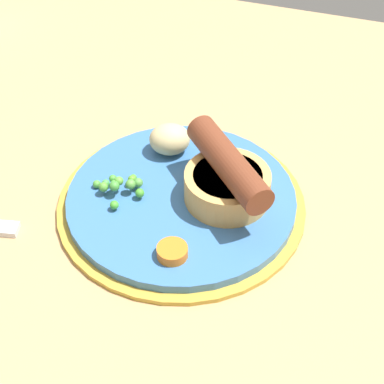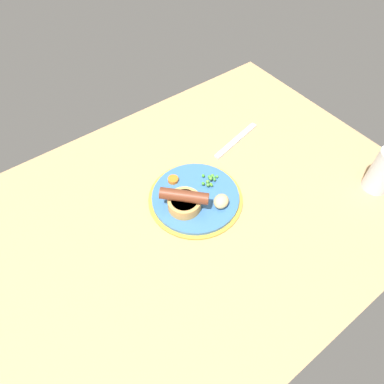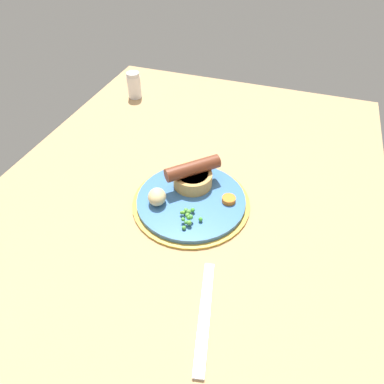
{
  "view_description": "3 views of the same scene",
  "coord_description": "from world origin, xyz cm",
  "px_view_note": "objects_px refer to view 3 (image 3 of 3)",
  "views": [
    {
      "loc": [
        -12.89,
        43.23,
        45.91
      ],
      "look_at": [
        0.5,
        2.56,
        5.54
      ],
      "focal_mm": 60.0,
      "sensor_mm": 36.0,
      "label": 1
    },
    {
      "loc": [
        -29.47,
        -38.22,
        71.35
      ],
      "look_at": [
        0.62,
        2.25,
        6.7
      ],
      "focal_mm": 32.0,
      "sensor_mm": 36.0,
      "label": 2
    },
    {
      "loc": [
        47.64,
        18.18,
        51.61
      ],
      "look_at": [
        2.58,
        2.72,
        7.11
      ],
      "focal_mm": 32.0,
      "sensor_mm": 36.0,
      "label": 3
    }
  ],
  "objects_px": {
    "dinner_plate": "(191,201)",
    "salt_shaker": "(134,85)",
    "sausage_pudding": "(193,175)",
    "pea_pile": "(188,216)",
    "carrot_slice_0": "(229,198)",
    "potato_chunk_0": "(157,197)",
    "fork": "(205,315)"
  },
  "relations": [
    {
      "from": "dinner_plate",
      "to": "pea_pile",
      "type": "distance_m",
      "value": 0.06
    },
    {
      "from": "pea_pile",
      "to": "salt_shaker",
      "type": "relative_size",
      "value": 0.71
    },
    {
      "from": "carrot_slice_0",
      "to": "fork",
      "type": "xyz_separation_m",
      "value": [
        0.24,
        0.02,
        -0.02
      ]
    },
    {
      "from": "dinner_plate",
      "to": "sausage_pudding",
      "type": "relative_size",
      "value": 2.32
    },
    {
      "from": "pea_pile",
      "to": "fork",
      "type": "xyz_separation_m",
      "value": [
        0.16,
        0.08,
        -0.02
      ]
    },
    {
      "from": "pea_pile",
      "to": "potato_chunk_0",
      "type": "height_order",
      "value": "potato_chunk_0"
    },
    {
      "from": "fork",
      "to": "salt_shaker",
      "type": "relative_size",
      "value": 2.44
    },
    {
      "from": "potato_chunk_0",
      "to": "salt_shaker",
      "type": "xyz_separation_m",
      "value": [
        -0.4,
        -0.24,
        0.01
      ]
    },
    {
      "from": "carrot_slice_0",
      "to": "salt_shaker",
      "type": "distance_m",
      "value": 0.51
    },
    {
      "from": "sausage_pudding",
      "to": "potato_chunk_0",
      "type": "relative_size",
      "value": 2.48
    },
    {
      "from": "sausage_pudding",
      "to": "potato_chunk_0",
      "type": "xyz_separation_m",
      "value": [
        0.07,
        -0.05,
        -0.01
      ]
    },
    {
      "from": "sausage_pudding",
      "to": "fork",
      "type": "xyz_separation_m",
      "value": [
        0.26,
        0.11,
        -0.03
      ]
    },
    {
      "from": "pea_pile",
      "to": "fork",
      "type": "height_order",
      "value": "pea_pile"
    },
    {
      "from": "salt_shaker",
      "to": "carrot_slice_0",
      "type": "bearing_deg",
      "value": 46.95
    },
    {
      "from": "potato_chunk_0",
      "to": "carrot_slice_0",
      "type": "distance_m",
      "value": 0.14
    },
    {
      "from": "carrot_slice_0",
      "to": "potato_chunk_0",
      "type": "bearing_deg",
      "value": -68.38
    },
    {
      "from": "sausage_pudding",
      "to": "pea_pile",
      "type": "distance_m",
      "value": 0.1
    },
    {
      "from": "pea_pile",
      "to": "potato_chunk_0",
      "type": "relative_size",
      "value": 1.29
    },
    {
      "from": "potato_chunk_0",
      "to": "fork",
      "type": "relative_size",
      "value": 0.23
    },
    {
      "from": "sausage_pudding",
      "to": "potato_chunk_0",
      "type": "height_order",
      "value": "sausage_pudding"
    },
    {
      "from": "sausage_pudding",
      "to": "pea_pile",
      "type": "height_order",
      "value": "sausage_pudding"
    },
    {
      "from": "pea_pile",
      "to": "fork",
      "type": "relative_size",
      "value": 0.29
    },
    {
      "from": "dinner_plate",
      "to": "sausage_pudding",
      "type": "bearing_deg",
      "value": -165.41
    },
    {
      "from": "sausage_pudding",
      "to": "fork",
      "type": "relative_size",
      "value": 0.56
    },
    {
      "from": "sausage_pudding",
      "to": "salt_shaker",
      "type": "distance_m",
      "value": 0.44
    },
    {
      "from": "dinner_plate",
      "to": "salt_shaker",
      "type": "height_order",
      "value": "salt_shaker"
    },
    {
      "from": "dinner_plate",
      "to": "potato_chunk_0",
      "type": "distance_m",
      "value": 0.07
    },
    {
      "from": "dinner_plate",
      "to": "salt_shaker",
      "type": "xyz_separation_m",
      "value": [
        -0.37,
        -0.3,
        0.03
      ]
    },
    {
      "from": "sausage_pudding",
      "to": "carrot_slice_0",
      "type": "xyz_separation_m",
      "value": [
        0.02,
        0.08,
        -0.02
      ]
    },
    {
      "from": "salt_shaker",
      "to": "pea_pile",
      "type": "bearing_deg",
      "value": 36.64
    },
    {
      "from": "dinner_plate",
      "to": "carrot_slice_0",
      "type": "bearing_deg",
      "value": 105.36
    },
    {
      "from": "sausage_pudding",
      "to": "fork",
      "type": "height_order",
      "value": "sausage_pudding"
    }
  ]
}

